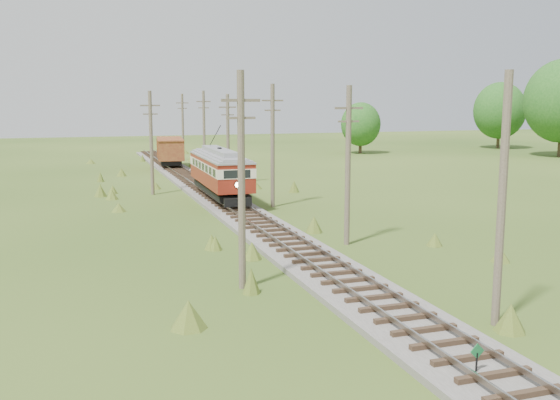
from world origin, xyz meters
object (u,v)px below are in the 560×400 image
object	(u,v)px
gravel_pile	(223,173)
switch_marker	(477,359)
gondola	(170,150)
streetcar	(220,170)

from	to	relation	value
gravel_pile	switch_marker	bearing A→B (deg)	-94.57
switch_marker	gravel_pile	distance (m)	47.23
switch_marker	gondola	size ratio (longest dim) A/B	0.12
gondola	gravel_pile	world-z (taller)	gondola
gondola	gravel_pile	size ratio (longest dim) A/B	2.63
switch_marker	streetcar	bearing A→B (deg)	89.65
switch_marker	gravel_pile	xyz separation A→B (m)	(3.76, 47.08, -0.08)
switch_marker	streetcar	xyz separation A→B (m)	(0.20, 32.87, 1.91)
switch_marker	streetcar	world-z (taller)	streetcar
streetcar	gondola	distance (m)	25.87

